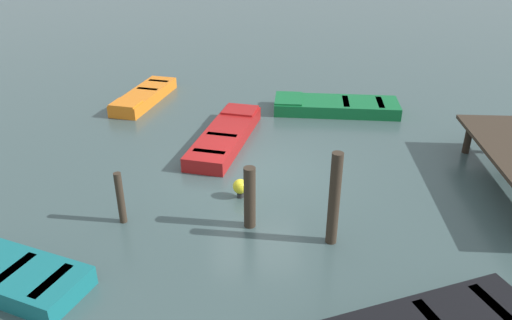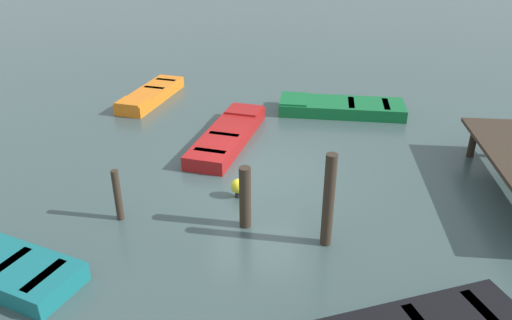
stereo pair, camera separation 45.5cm
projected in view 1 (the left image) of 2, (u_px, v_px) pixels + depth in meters
The scene contains 9 objects.
ground_plane at pixel (256, 172), 13.27m from camera, with size 80.00×80.00×0.00m, color #384C4C.
rowboat_red at pixel (226, 135), 14.86m from camera, with size 4.36×2.27×0.46m.
rowboat_teal at pixel (5, 273), 9.28m from camera, with size 2.43×3.41×0.46m.
rowboat_green at pixel (335, 106), 17.07m from camera, with size 1.95×4.34×0.46m.
rowboat_orange at pixel (144, 96), 17.94m from camera, with size 3.66×1.96×0.46m.
mooring_piling_mid_right at pixel (334, 199), 10.03m from camera, with size 0.23×0.23×2.08m, color #33281E.
mooring_piling_far_left at pixel (120, 198), 10.89m from camera, with size 0.17×0.17×1.23m, color #33281E.
mooring_piling_center at pixel (250, 198), 10.70m from camera, with size 0.26×0.26×1.45m, color #33281E.
marker_buoy at pixel (240, 187), 11.98m from camera, with size 0.36×0.36×0.48m.
Camera 1 is at (11.68, -0.39, 6.30)m, focal length 34.94 mm.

